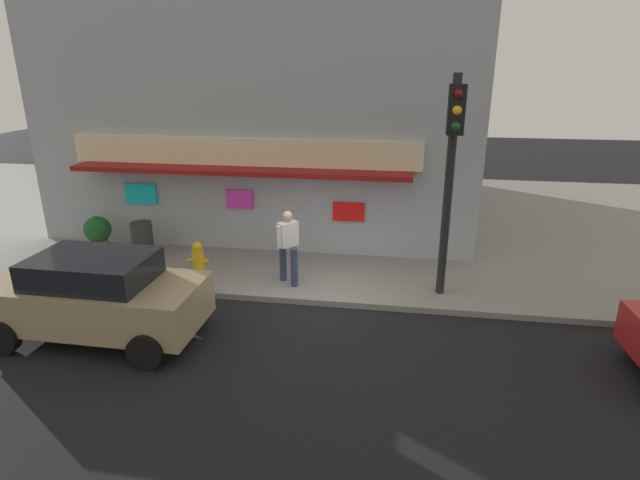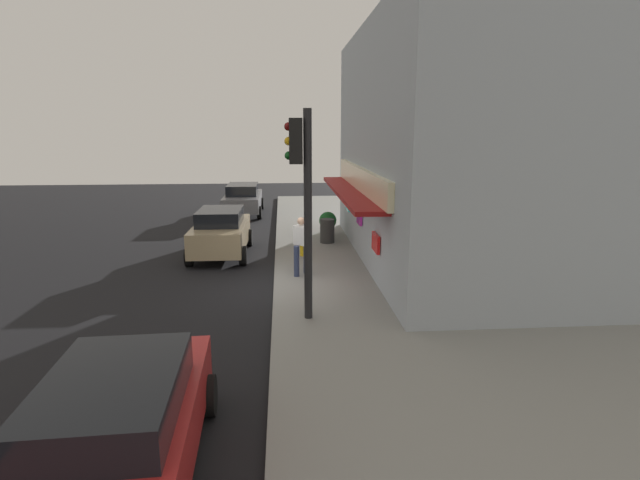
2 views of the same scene
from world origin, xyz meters
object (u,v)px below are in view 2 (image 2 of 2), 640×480
(traffic_light, at_px, (303,187))
(parked_car_grey, at_px, (243,199))
(pedestrian, at_px, (301,243))
(potted_plant_by_doorway, at_px, (328,222))
(fire_hydrant, at_px, (304,244))
(parked_car_tan, at_px, (221,232))
(parked_car_red, at_px, (116,431))
(trash_can, at_px, (327,231))

(traffic_light, bearing_deg, parked_car_grey, -170.67)
(pedestrian, xyz_separation_m, potted_plant_by_doorway, (-5.50, 1.29, -0.42))
(fire_hydrant, xyz_separation_m, potted_plant_by_doorway, (-3.26, 1.12, 0.14))
(fire_hydrant, relative_size, potted_plant_by_doorway, 0.85)
(parked_car_tan, bearing_deg, pedestrian, 41.32)
(traffic_light, relative_size, potted_plant_by_doorway, 4.87)
(pedestrian, xyz_separation_m, parked_car_grey, (-11.71, -2.58, -0.28))
(parked_car_red, bearing_deg, pedestrian, 163.31)
(parked_car_tan, height_order, parked_car_red, parked_car_tan)
(fire_hydrant, bearing_deg, pedestrian, -4.48)
(fire_hydrant, height_order, parked_car_grey, parked_car_grey)
(parked_car_tan, relative_size, parked_car_red, 0.89)
(traffic_light, xyz_separation_m, parked_car_red, (5.15, -2.48, -2.32))
(trash_can, bearing_deg, parked_car_grey, -153.75)
(potted_plant_by_doorway, distance_m, parked_car_red, 14.58)
(potted_plant_by_doorway, distance_m, parked_car_grey, 7.31)
(potted_plant_by_doorway, xyz_separation_m, parked_car_grey, (-6.21, -3.87, 0.14))
(trash_can, distance_m, potted_plant_by_doorway, 1.35)
(fire_hydrant, xyz_separation_m, parked_car_tan, (-0.82, -2.87, 0.32))
(parked_car_tan, bearing_deg, traffic_light, 21.88)
(fire_hydrant, xyz_separation_m, trash_can, (-1.92, 0.97, 0.06))
(traffic_light, height_order, potted_plant_by_doorway, traffic_light)
(pedestrian, relative_size, potted_plant_by_doorway, 1.81)
(fire_hydrant, xyz_separation_m, pedestrian, (2.24, -0.18, 0.56))
(parked_car_tan, xyz_separation_m, parked_car_grey, (-8.65, 0.12, -0.03))
(parked_car_red, bearing_deg, fire_hydrant, 165.75)
(fire_hydrant, xyz_separation_m, parked_car_red, (10.80, -2.74, 0.27))
(parked_car_grey, bearing_deg, traffic_light, 9.33)
(trash_can, height_order, parked_car_tan, parked_car_tan)
(parked_car_tan, bearing_deg, parked_car_grey, 179.24)
(pedestrian, bearing_deg, fire_hydrant, 175.52)
(traffic_light, height_order, parked_car_red, traffic_light)
(fire_hydrant, bearing_deg, trash_can, 153.11)
(traffic_light, relative_size, parked_car_red, 1.04)
(pedestrian, distance_m, parked_car_red, 8.94)
(fire_hydrant, distance_m, parked_car_tan, 3.00)
(traffic_light, distance_m, parked_car_tan, 7.34)
(parked_car_grey, bearing_deg, parked_car_red, 0.03)
(parked_car_red, xyz_separation_m, parked_car_grey, (-20.26, -0.01, 0.01))
(potted_plant_by_doorway, bearing_deg, parked_car_red, -15.35)
(parked_car_tan, bearing_deg, trash_can, 105.95)
(parked_car_red, bearing_deg, trash_can, 163.72)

